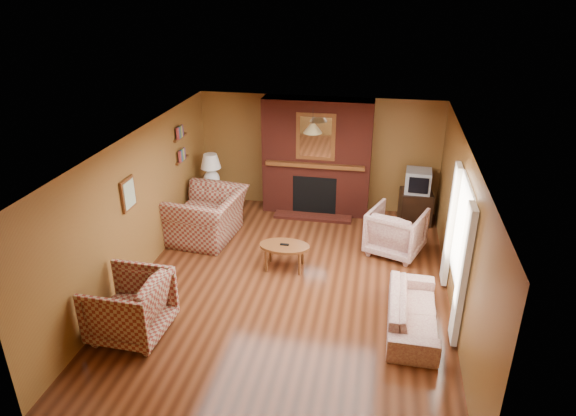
% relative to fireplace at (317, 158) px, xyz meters
% --- Properties ---
extents(floor, '(6.50, 6.50, 0.00)m').
position_rel_fireplace_xyz_m(floor, '(0.00, -2.98, -1.18)').
color(floor, '#401D0D').
rests_on(floor, ground).
extents(ceiling, '(6.50, 6.50, 0.00)m').
position_rel_fireplace_xyz_m(ceiling, '(0.00, -2.98, 1.22)').
color(ceiling, white).
rests_on(ceiling, wall_back).
extents(wall_back, '(6.50, 0.00, 6.50)m').
position_rel_fireplace_xyz_m(wall_back, '(0.00, 0.27, 0.02)').
color(wall_back, brown).
rests_on(wall_back, floor).
extents(wall_front, '(6.50, 0.00, 6.50)m').
position_rel_fireplace_xyz_m(wall_front, '(0.00, -6.23, 0.02)').
color(wall_front, brown).
rests_on(wall_front, floor).
extents(wall_left, '(0.00, 6.50, 6.50)m').
position_rel_fireplace_xyz_m(wall_left, '(-2.50, -2.98, 0.02)').
color(wall_left, brown).
rests_on(wall_left, floor).
extents(wall_right, '(0.00, 6.50, 6.50)m').
position_rel_fireplace_xyz_m(wall_right, '(2.50, -2.98, 0.02)').
color(wall_right, brown).
rests_on(wall_right, floor).
extents(fireplace, '(2.20, 0.82, 2.40)m').
position_rel_fireplace_xyz_m(fireplace, '(0.00, 0.00, 0.00)').
color(fireplace, '#5A1D13').
rests_on(fireplace, floor).
extents(window_right, '(0.10, 1.85, 2.00)m').
position_rel_fireplace_xyz_m(window_right, '(2.45, -3.18, -0.06)').
color(window_right, beige).
rests_on(window_right, wall_right).
extents(bookshelf, '(0.09, 0.55, 0.71)m').
position_rel_fireplace_xyz_m(bookshelf, '(-2.44, -1.08, 0.48)').
color(bookshelf, '#5F3316').
rests_on(bookshelf, wall_left).
extents(botanical_print, '(0.05, 0.40, 0.50)m').
position_rel_fireplace_xyz_m(botanical_print, '(-2.47, -3.28, 0.37)').
color(botanical_print, '#5F3316').
rests_on(botanical_print, wall_left).
extents(pendant_light, '(0.36, 0.36, 0.48)m').
position_rel_fireplace_xyz_m(pendant_light, '(0.00, -0.68, 0.82)').
color(pendant_light, black).
rests_on(pendant_light, ceiling).
extents(plaid_loveseat, '(1.36, 1.52, 0.91)m').
position_rel_fireplace_xyz_m(plaid_loveseat, '(-1.85, -1.60, -0.73)').
color(plaid_loveseat, maroon).
rests_on(plaid_loveseat, floor).
extents(plaid_armchair, '(1.04, 1.01, 0.91)m').
position_rel_fireplace_xyz_m(plaid_armchair, '(-1.95, -4.59, -0.73)').
color(plaid_armchair, maroon).
rests_on(plaid_armchair, floor).
extents(floral_sofa, '(0.71, 1.74, 0.50)m').
position_rel_fireplace_xyz_m(floral_sofa, '(1.90, -3.69, -0.93)').
color(floral_sofa, beige).
rests_on(floral_sofa, floor).
extents(floral_armchair, '(1.17, 1.19, 0.85)m').
position_rel_fireplace_xyz_m(floral_armchair, '(1.66, -1.53, -0.76)').
color(floral_armchair, beige).
rests_on(floral_armchair, floor).
extents(coffee_table, '(0.86, 0.53, 0.46)m').
position_rel_fireplace_xyz_m(coffee_table, '(-0.20, -2.44, -0.80)').
color(coffee_table, '#5F3316').
rests_on(coffee_table, floor).
extents(side_table, '(0.51, 0.51, 0.62)m').
position_rel_fireplace_xyz_m(side_table, '(-2.10, -0.53, -0.87)').
color(side_table, '#5F3316').
rests_on(side_table, floor).
extents(table_lamp, '(0.42, 0.42, 0.69)m').
position_rel_fireplace_xyz_m(table_lamp, '(-2.10, -0.53, -0.18)').
color(table_lamp, white).
rests_on(table_lamp, side_table).
extents(tv_stand, '(0.67, 0.62, 0.67)m').
position_rel_fireplace_xyz_m(tv_stand, '(2.05, -0.18, -0.85)').
color(tv_stand, black).
rests_on(tv_stand, floor).
extents(crt_tv, '(0.51, 0.51, 0.45)m').
position_rel_fireplace_xyz_m(crt_tv, '(2.05, -0.19, -0.29)').
color(crt_tv, '#A0A3A8').
rests_on(crt_tv, tv_stand).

